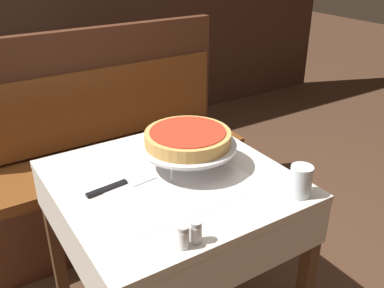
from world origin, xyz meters
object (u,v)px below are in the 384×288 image
booth_bench (112,172)px  pizza_pan_stand (188,146)px  pizza_server (124,183)px  water_glass_near (301,181)px  dining_table_rear (29,94)px  dining_table_front (172,203)px  pepper_shaker (196,232)px  deep_dish_pizza (188,137)px  salt_shaker (183,237)px  condiment_caddy (28,76)px

booth_bench → pizza_pan_stand: 0.97m
pizza_server → water_glass_near: size_ratio=2.46×
dining_table_rear → water_glass_near: bearing=-76.4°
water_glass_near → dining_table_front: bearing=132.8°
dining_table_front → pepper_shaker: bearing=-108.8°
pizza_pan_stand → pepper_shaker: pizza_pan_stand is taller
pizza_server → dining_table_front: bearing=-16.7°
deep_dish_pizza → salt_shaker: deep_dish_pizza is taller
booth_bench → water_glass_near: booth_bench is taller
booth_bench → pizza_server: 0.95m
deep_dish_pizza → water_glass_near: deep_dish_pizza is taller
dining_table_rear → condiment_caddy: 0.20m
dining_table_rear → pepper_shaker: bearing=-89.2°
dining_table_rear → salt_shaker: salt_shaker is taller
deep_dish_pizza → water_glass_near: (0.22, -0.38, -0.07)m
dining_table_rear → pizza_pan_stand: bearing=-81.0°
dining_table_rear → condiment_caddy: bearing=-94.8°
dining_table_rear → salt_shaker: 1.97m
deep_dish_pizza → condiment_caddy: condiment_caddy is taller
deep_dish_pizza → pizza_server: size_ratio=1.21×
dining_table_rear → pepper_shaker: (0.03, -1.96, 0.16)m
pizza_pan_stand → salt_shaker: 0.48m
pizza_pan_stand → water_glass_near: (0.22, -0.38, -0.03)m
dining_table_rear → pizza_server: (-0.02, -1.54, 0.13)m
booth_bench → water_glass_near: (0.23, -1.20, 0.48)m
dining_table_rear → salt_shaker: (-0.02, -1.96, 0.16)m
dining_table_rear → deep_dish_pizza: 1.60m
pizza_server → condiment_caddy: bearing=89.7°
booth_bench → pizza_pan_stand: booth_bench is taller
pizza_pan_stand → dining_table_front: bearing=-160.8°
dining_table_front → deep_dish_pizza: size_ratio=2.53×
pizza_pan_stand → water_glass_near: water_glass_near is taller
booth_bench → deep_dish_pizza: size_ratio=4.70×
pizza_server → pepper_shaker: 0.42m
dining_table_rear → booth_bench: (0.24, -0.74, -0.30)m
booth_bench → deep_dish_pizza: bearing=-89.4°
dining_table_rear → pizza_server: size_ratio=2.95×
pizza_pan_stand → deep_dish_pizza: (-0.00, 0.00, 0.04)m
dining_table_rear → pizza_server: pizza_server is taller
pepper_shaker → pizza_server: bearing=96.3°
booth_bench → pizza_pan_stand: (0.01, -0.82, 0.51)m
water_glass_near → salt_shaker: 0.49m
pizza_pan_stand → deep_dish_pizza: deep_dish_pizza is taller
water_glass_near → pepper_shaker: bearing=-177.4°
water_glass_near → salt_shaker: (-0.49, -0.02, -0.02)m
booth_bench → pepper_shaker: 1.32m
dining_table_front → water_glass_near: water_glass_near is taller
dining_table_rear → salt_shaker: bearing=-90.4°
deep_dish_pizza → pepper_shaker: (-0.22, -0.40, -0.09)m
booth_bench → pepper_shaker: bearing=-99.8°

